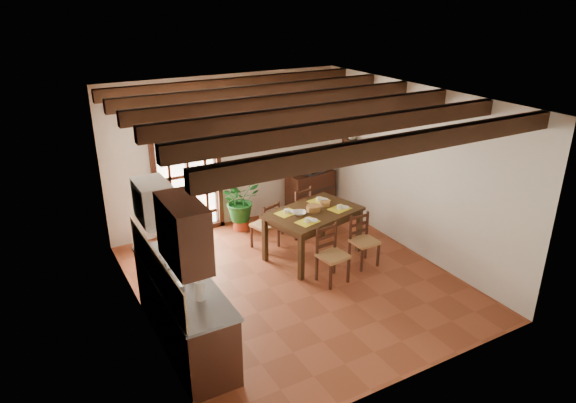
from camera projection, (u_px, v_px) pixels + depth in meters
ground_plane at (295, 280)px, 7.90m from camera, size 5.00×5.00×0.00m
room_shell at (296, 168)px, 7.21m from camera, size 4.52×5.02×2.81m
ceiling_beams at (296, 107)px, 6.88m from camera, size 4.50×4.34×0.20m
french_door at (187, 171)px, 9.07m from camera, size 1.26×0.11×2.32m
kitchen_counter at (183, 309)px, 6.35m from camera, size 0.64×2.25×1.38m
upper_cabinet at (184, 233)px, 5.21m from camera, size 0.35×0.80×0.70m
range_hood at (153, 202)px, 6.27m from camera, size 0.38×0.60×0.54m
counter_items at (178, 272)px, 6.24m from camera, size 0.50×1.43×0.25m
dining_table at (313, 217)px, 8.38m from camera, size 1.69×1.30×0.82m
chair_near_left at (332, 265)px, 7.79m from camera, size 0.45×0.43×0.88m
chair_near_right at (363, 250)px, 8.27m from camera, size 0.40×0.38×0.85m
chair_far_left at (266, 233)px, 8.82m from camera, size 0.49×0.48×0.86m
chair_far_right at (297, 220)px, 9.29m from camera, size 0.52×0.51×0.93m
table_setting at (313, 206)px, 8.30m from camera, size 1.09×0.73×0.10m
table_bowl at (299, 213)px, 8.19m from camera, size 0.29×0.29×0.05m
sideboard at (310, 191)px, 10.28m from camera, size 1.00×0.55×0.81m
crt_tv at (311, 163)px, 10.05m from camera, size 0.52×0.49×0.38m
fuse_box at (298, 124)px, 9.92m from camera, size 0.25×0.03×0.32m
plant_pot at (241, 223)px, 9.59m from camera, size 0.34×0.34×0.21m
potted_plant at (241, 200)px, 9.41m from camera, size 2.19×2.00×2.08m
wall_shelf at (352, 142)px, 9.59m from camera, size 0.20×0.42×0.20m
shelf_vase at (352, 135)px, 9.53m from camera, size 0.15×0.15×0.15m
shelf_flowers at (352, 124)px, 9.46m from camera, size 0.14×0.14×0.36m
framed_picture at (357, 113)px, 9.42m from camera, size 0.03×0.32×0.32m
pendant_lamp at (311, 134)px, 7.94m from camera, size 0.36×0.36×0.84m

